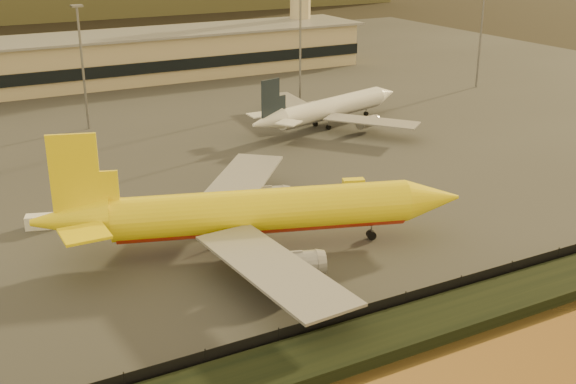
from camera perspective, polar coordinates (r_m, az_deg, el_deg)
name	(u,v)px	position (r m, az deg, el deg)	size (l,w,h in m)	color
ground	(329,270)	(91.29, 3.23, -6.15)	(900.00, 900.00, 0.00)	black
embankment	(413,327)	(78.86, 9.84, -10.49)	(320.00, 7.00, 1.40)	black
tarmac	(116,108)	(174.55, -13.47, 6.44)	(320.00, 220.00, 0.20)	#2D2D2D
perimeter_fence	(391,306)	(81.26, 8.12, -8.89)	(300.00, 0.05, 2.20)	black
terminal_building	(24,66)	(199.77, -20.11, 9.30)	(202.00, 25.00, 12.60)	tan
apron_light_masts	(205,49)	(157.49, -6.56, 11.18)	(152.20, 12.20, 25.40)	slate
dhl_cargo_jet	(255,213)	(94.61, -2.59, -1.65)	(55.32, 52.71, 16.92)	yellow
white_narrowbody_jet	(330,109)	(153.90, 3.31, 6.59)	(42.88, 40.91, 12.52)	white
gse_vehicle_yellow	(353,184)	(118.08, 5.19, 0.67)	(3.51, 1.58, 1.58)	yellow
gse_vehicle_white	(41,222)	(108.10, -18.90, -2.22)	(4.32, 1.94, 1.94)	white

